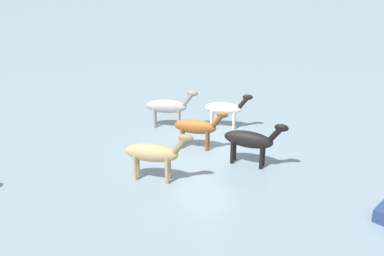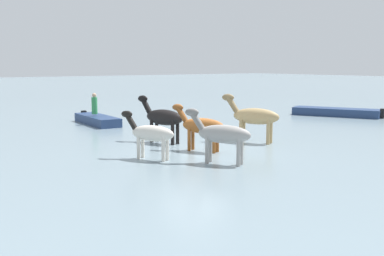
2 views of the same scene
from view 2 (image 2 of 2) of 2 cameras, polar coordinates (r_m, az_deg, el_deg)
ground_plane at (r=18.65m, az=0.44°, el=-2.69°), size 213.26×213.26×0.00m
horse_gray_outer at (r=20.23m, az=-3.58°, el=1.29°), size 1.09×2.59×2.01m
horse_dark_mare at (r=16.73m, az=-5.04°, el=-0.66°), size 1.29×2.11×1.71m
horse_dun_straggler at (r=18.26m, az=1.14°, el=0.26°), size 1.28×2.27×1.81m
horse_chestnut_trailing at (r=20.42m, az=7.53°, el=1.41°), size 1.50×2.59×2.08m
horse_pinto_flank at (r=15.93m, az=3.65°, el=-0.76°), size 1.53×2.26×1.87m
boat_dinghy_port at (r=27.13m, az=-11.48°, el=0.82°), size 1.53×4.56×0.73m
boat_launch_far at (r=32.10m, az=17.15°, el=1.73°), size 3.67×5.60×0.76m
person_spotter_bow at (r=26.94m, az=-11.78°, el=2.83°), size 0.32×0.32×1.19m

